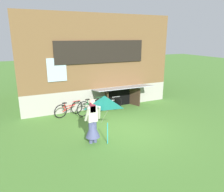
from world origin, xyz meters
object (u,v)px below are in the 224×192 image
at_px(kite, 105,110).
at_px(bicycle_red, 69,109).
at_px(person, 93,125).
at_px(bicycle_silver, 107,104).
at_px(bicycle_green, 92,106).

bearing_deg(kite, bicycle_red, 96.30).
relative_size(person, bicycle_red, 1.10).
distance_m(bicycle_silver, bicycle_green, 0.89).
xyz_separation_m(person, kite, (0.25, -0.55, 0.71)).
bearing_deg(person, kite, -43.33).
distance_m(kite, bicycle_silver, 3.98).
bearing_deg(bicycle_green, person, -127.63).
distance_m(bicycle_silver, bicycle_red, 1.99).
bearing_deg(bicycle_green, bicycle_red, 149.93).
bearing_deg(kite, person, 114.46).
xyz_separation_m(person, bicycle_silver, (1.84, 2.95, -0.33)).
bearing_deg(bicycle_red, bicycle_green, -27.90).
distance_m(person, bicycle_silver, 3.49).
bearing_deg(bicycle_silver, bicycle_red, 177.32).
height_order(kite, bicycle_silver, kite).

